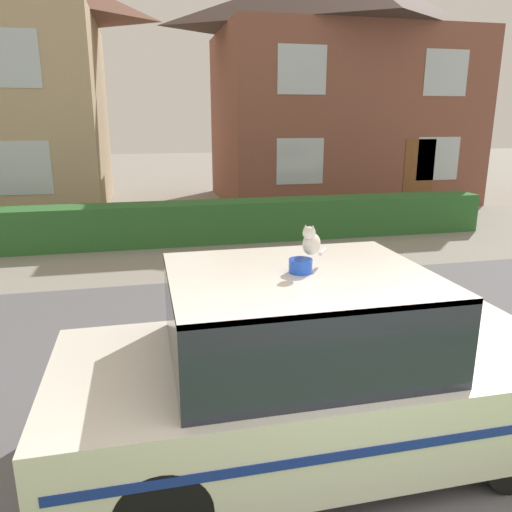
# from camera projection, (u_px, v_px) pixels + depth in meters

# --- Properties ---
(road_strip) EXTENTS (28.00, 5.97, 0.01)m
(road_strip) POSITION_uv_depth(u_px,v_px,m) (275.00, 356.00, 5.85)
(road_strip) COLOR #5B5B60
(road_strip) RESTS_ON ground
(garden_hedge) EXTENTS (13.44, 0.82, 0.90)m
(garden_hedge) POSITION_uv_depth(u_px,v_px,m) (203.00, 222.00, 11.18)
(garden_hedge) COLOR #2D662D
(garden_hedge) RESTS_ON ground
(police_car) EXTENTS (4.15, 1.82, 1.65)m
(police_car) POSITION_uv_depth(u_px,v_px,m) (310.00, 369.00, 4.04)
(police_car) COLOR black
(police_car) RESTS_ON road_strip
(cat) EXTENTS (0.27, 0.24, 0.25)m
(cat) POSITION_uv_depth(u_px,v_px,m) (311.00, 242.00, 3.86)
(cat) COLOR silver
(cat) RESTS_ON police_car
(house_right) EXTENTS (8.44, 5.54, 7.46)m
(house_right) POSITION_uv_depth(u_px,v_px,m) (341.00, 84.00, 16.65)
(house_right) COLOR brown
(house_right) RESTS_ON ground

